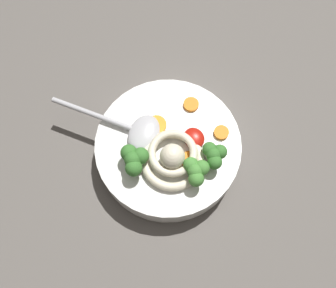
# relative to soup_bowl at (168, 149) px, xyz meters

# --- Properties ---
(table_slab) EXTENTS (1.19, 1.19, 0.04)m
(table_slab) POSITION_rel_soup_bowl_xyz_m (0.02, 0.04, -0.04)
(table_slab) COLOR #5B5651
(table_slab) RESTS_ON ground
(soup_bowl) EXTENTS (0.22, 0.22, 0.05)m
(soup_bowl) POSITION_rel_soup_bowl_xyz_m (0.00, 0.00, 0.00)
(soup_bowl) COLOR white
(soup_bowl) RESTS_ON table_slab
(noodle_pile) EXTENTS (0.10, 0.10, 0.04)m
(noodle_pile) POSITION_rel_soup_bowl_xyz_m (-0.02, 0.01, 0.03)
(noodle_pile) COLOR beige
(noodle_pile) RESTS_ON soup_bowl
(soup_spoon) EXTENTS (0.15, 0.13, 0.02)m
(soup_spoon) POSITION_rel_soup_bowl_xyz_m (0.04, 0.03, 0.03)
(soup_spoon) COLOR #B7B7BC
(soup_spoon) RESTS_ON soup_bowl
(chili_sauce_dollop) EXTENTS (0.03, 0.03, 0.02)m
(chili_sauce_dollop) POSITION_rel_soup_bowl_xyz_m (-0.01, -0.04, 0.03)
(chili_sauce_dollop) COLOR #B2190F
(chili_sauce_dollop) RESTS_ON soup_bowl
(broccoli_floret_right) EXTENTS (0.05, 0.04, 0.04)m
(broccoli_floret_right) POSITION_rel_soup_bowl_xyz_m (-0.00, 0.06, 0.05)
(broccoli_floret_right) COLOR #7A9E60
(broccoli_floret_right) RESTS_ON soup_bowl
(broccoli_floret_left) EXTENTS (0.04, 0.04, 0.03)m
(broccoli_floret_left) POSITION_rel_soup_bowl_xyz_m (-0.06, -0.01, 0.04)
(broccoli_floret_left) COLOR #7A9E60
(broccoli_floret_left) RESTS_ON soup_bowl
(broccoli_floret_center) EXTENTS (0.04, 0.04, 0.03)m
(broccoli_floret_center) POSITION_rel_soup_bowl_xyz_m (-0.05, -0.05, 0.04)
(broccoli_floret_center) COLOR #7A9E60
(broccoli_floret_center) RESTS_ON soup_bowl
(carrot_slice_rear) EXTENTS (0.02, 0.02, 0.01)m
(carrot_slice_rear) POSITION_rel_soup_bowl_xyz_m (-0.02, -0.08, 0.02)
(carrot_slice_rear) COLOR orange
(carrot_slice_rear) RESTS_ON soup_bowl
(carrot_slice_extra_a) EXTENTS (0.03, 0.03, 0.01)m
(carrot_slice_extra_a) POSITION_rel_soup_bowl_xyz_m (0.03, 0.00, 0.02)
(carrot_slice_extra_a) COLOR orange
(carrot_slice_extra_a) RESTS_ON soup_bowl
(carrot_slice_near_spoon) EXTENTS (0.02, 0.02, 0.01)m
(carrot_slice_near_spoon) POSITION_rel_soup_bowl_xyz_m (0.04, -0.06, 0.02)
(carrot_slice_near_spoon) COLOR orange
(carrot_slice_near_spoon) RESTS_ON soup_bowl
(carrot_slice_far) EXTENTS (0.02, 0.02, 0.01)m
(carrot_slice_far) POSITION_rel_soup_bowl_xyz_m (-0.04, -0.01, 0.03)
(carrot_slice_far) COLOR orange
(carrot_slice_far) RESTS_ON soup_bowl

